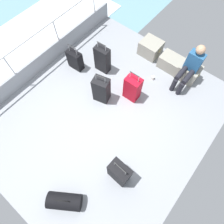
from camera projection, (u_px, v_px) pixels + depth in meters
name	position (u px, v px, depth m)	size (l,w,h in m)	color
ground_plane	(107.00, 115.00, 4.56)	(4.40, 5.20, 0.06)	gray
gunwale_port	(41.00, 62.00, 4.94)	(0.06, 5.20, 0.45)	gray
railing_port	(33.00, 46.00, 4.44)	(0.04, 4.20, 1.02)	silver
sea_wake	(15.00, 51.00, 5.84)	(12.00, 12.00, 0.01)	#6B99A8
cargo_crate_0	(151.00, 48.00, 5.18)	(0.56, 0.48, 0.40)	gray
cargo_crate_1	(171.00, 63.00, 4.99)	(0.63, 0.40, 0.35)	gray
cargo_crate_2	(188.00, 72.00, 4.82)	(0.52, 0.42, 0.41)	gray
passenger_seated	(190.00, 67.00, 4.42)	(0.34, 0.66, 1.11)	#26598C
suitcase_0	(119.00, 173.00, 3.61)	(0.41, 0.27, 0.85)	black
suitcase_1	(101.00, 90.00, 4.41)	(0.41, 0.34, 0.86)	black
suitcase_2	(75.00, 60.00, 4.92)	(0.40, 0.22, 0.72)	black
suitcase_3	(102.00, 59.00, 4.80)	(0.38, 0.23, 0.87)	black
suitcase_4	(132.00, 88.00, 4.45)	(0.36, 0.27, 0.87)	#B70C1E
duffel_bag	(64.00, 201.00, 3.58)	(0.68, 0.60, 0.44)	black
paper_cup	(153.00, 78.00, 4.94)	(0.08, 0.08, 0.10)	white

